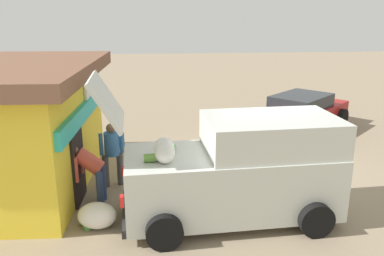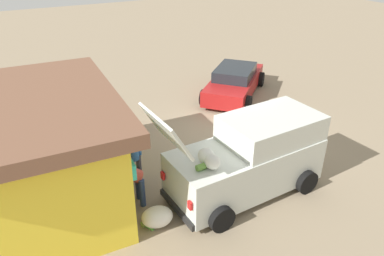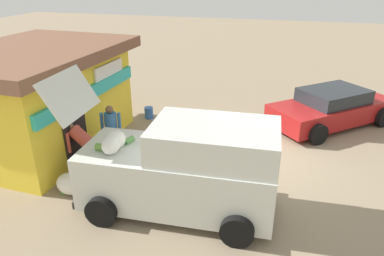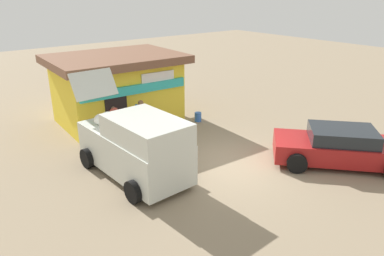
% 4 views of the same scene
% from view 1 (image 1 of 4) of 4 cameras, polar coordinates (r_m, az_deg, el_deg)
% --- Properties ---
extents(ground_plane, '(60.00, 60.00, 0.00)m').
position_cam_1_polar(ground_plane, '(11.06, 9.98, -5.02)').
color(ground_plane, gray).
extents(storefront_bar, '(5.59, 4.30, 2.93)m').
position_cam_1_polar(storefront_bar, '(9.95, -25.20, 0.38)').
color(storefront_bar, yellow).
rests_on(storefront_bar, ground_plane).
extents(delivery_van, '(2.25, 4.72, 2.94)m').
position_cam_1_polar(delivery_van, '(7.82, 6.81, -6.07)').
color(delivery_van, silver).
rests_on(delivery_van, ground_plane).
extents(parked_sedan, '(4.18, 4.36, 1.26)m').
position_cam_1_polar(parked_sedan, '(14.24, 15.47, 2.07)').
color(parked_sedan, maroon).
rests_on(parked_sedan, ground_plane).
extents(vendor_standing, '(0.42, 0.55, 1.54)m').
position_cam_1_polar(vendor_standing, '(9.40, -11.58, -3.24)').
color(vendor_standing, '#4C4C51').
rests_on(vendor_standing, ground_plane).
extents(customer_bending, '(0.57, 0.75, 1.33)m').
position_cam_1_polar(customer_bending, '(8.65, -14.53, -5.69)').
color(customer_bending, navy).
rests_on(customer_bending, ground_plane).
extents(unloaded_banana_pile, '(0.73, 0.87, 0.50)m').
position_cam_1_polar(unloaded_banana_pile, '(7.96, -13.68, -12.31)').
color(unloaded_banana_pile, silver).
rests_on(unloaded_banana_pile, ground_plane).
extents(paint_bucket, '(0.30, 0.30, 0.41)m').
position_cam_1_polar(paint_bucket, '(12.39, -10.51, -1.67)').
color(paint_bucket, blue).
rests_on(paint_bucket, ground_plane).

